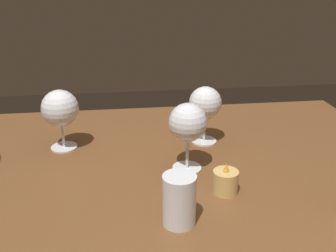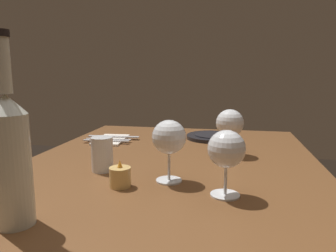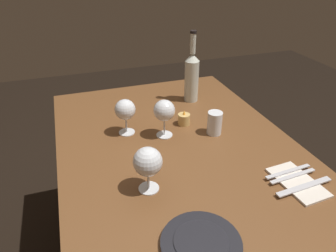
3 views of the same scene
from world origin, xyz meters
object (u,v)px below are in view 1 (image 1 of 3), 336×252
wine_glass_centre (188,124)px  votive_candle (225,182)px  water_tumbler (179,202)px  wine_glass_right (205,104)px  wine_glass_left (60,109)px

wine_glass_centre → votive_candle: size_ratio=2.34×
water_tumbler → votive_candle: 0.14m
wine_glass_right → wine_glass_left: bearing=-1.0°
wine_glass_left → water_tumbler: (-0.24, 0.35, -0.06)m
wine_glass_left → votive_candle: (-0.35, 0.26, -0.08)m
wine_glass_right → water_tumbler: bearing=70.8°
votive_candle → wine_glass_centre: bearing=-60.9°
wine_glass_centre → wine_glass_left: bearing=-26.9°
wine_glass_centre → water_tumbler: bearing=76.2°
votive_candle → wine_glass_right: bearing=-92.1°
wine_glass_right → wine_glass_centre: size_ratio=0.95×
wine_glass_centre → votive_candle: bearing=119.1°
wine_glass_left → water_tumbler: bearing=125.0°
water_tumbler → votive_candle: bearing=-140.3°
wine_glass_left → water_tumbler: wine_glass_left is taller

